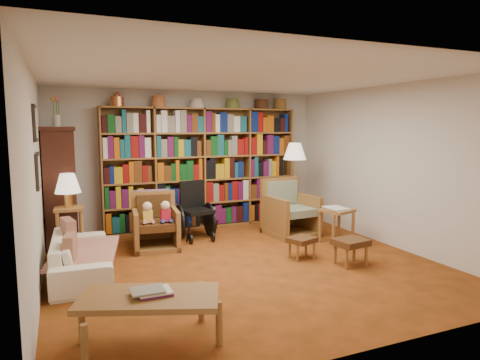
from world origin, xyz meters
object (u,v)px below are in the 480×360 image
footstool_a (302,241)px  sofa (81,256)px  floor_lamp (295,155)px  footstool_b (351,244)px  side_table_papers (337,216)px  coffee_table (149,301)px  wheelchair (195,212)px  side_table_lamp (70,221)px  armchair_sage (288,213)px  armchair_leather (155,225)px

footstool_a → sofa: bearing=170.7°
floor_lamp → footstool_b: size_ratio=3.32×
side_table_papers → footstool_b: side_table_papers is taller
floor_lamp → footstool_b: 2.45m
footstool_b → side_table_papers: bearing=64.8°
coffee_table → sofa: bearing=102.5°
wheelchair → floor_lamp: bearing=-1.4°
sofa → coffee_table: size_ratio=1.32×
footstool_b → side_table_lamp: bearing=150.1°
sofa → side_table_lamp: side_table_lamp is taller
sofa → footstool_b: bearing=-103.8°
armchair_sage → footstool_a: size_ratio=2.17×
footstool_a → side_table_papers: bearing=26.1°
footstool_b → floor_lamp: bearing=80.1°
side_table_papers → wheelchair: bearing=147.1°
side_table_lamp → sofa: bearing=-84.3°
footstool_b → coffee_table: size_ratio=0.36×
armchair_leather → armchair_sage: 2.32m
footstool_a → coffee_table: coffee_table is taller
armchair_sage → coffee_table: 4.16m
armchair_leather → floor_lamp: bearing=5.8°
floor_lamp → footstool_a: bearing=-116.6°
sofa → floor_lamp: bearing=-69.9°
armchair_sage → coffee_table: size_ratio=0.74×
side_table_papers → armchair_leather: bearing=160.6°
sofa → side_table_papers: (3.82, -0.04, 0.21)m
armchair_leather → coffee_table: 3.04m
sofa → coffee_table: (0.46, -2.05, 0.14)m
wheelchair → floor_lamp: size_ratio=0.61×
armchair_sage → footstool_a: bearing=-111.4°
sofa → side_table_papers: 3.82m
footstool_a → armchair_sage: bearing=68.6°
armchair_sage → floor_lamp: 1.09m
floor_lamp → sofa: bearing=-162.5°
armchair_leather → armchair_sage: bearing=-1.8°
wheelchair → sofa: bearing=-146.5°
side_table_lamp → footstool_b: (3.47, -2.00, -0.21)m
floor_lamp → footstool_b: (-0.38, -2.17, -1.06)m
side_table_lamp → wheelchair: (1.96, 0.22, -0.07)m
footstool_b → coffee_table: (-2.91, -1.06, 0.10)m
wheelchair → footstool_b: 2.69m
floor_lamp → coffee_table: size_ratio=1.21×
armchair_sage → footstool_a: (-0.52, -1.32, -0.12)m
armchair_leather → wheelchair: wheelchair is taller
sofa → armchair_leather: 1.45m
side_table_papers → footstool_a: side_table_papers is taller
armchair_leather → side_table_papers: 2.86m
armchair_sage → side_table_papers: (0.38, -0.88, 0.09)m
side_table_lamp → footstool_a: side_table_lamp is taller
coffee_table → armchair_sage: bearing=44.2°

